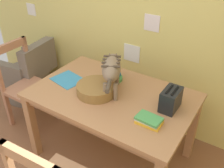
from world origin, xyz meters
TOP-DOWN VIEW (x-y plane):
  - wall_rear at (-0.00, 1.96)m, footprint 4.86×0.11m
  - dining_table at (0.01, 1.24)m, footprint 1.38×0.89m
  - cat at (-0.02, 1.28)m, footprint 0.37×0.61m
  - saucer_bowl at (-0.11, 1.44)m, footprint 0.18×0.18m
  - coffee_mug at (-0.11, 1.44)m, footprint 0.13×0.09m
  - magazine at (-0.46, 1.21)m, footprint 0.32×0.28m
  - book_stack at (0.44, 1.06)m, footprint 0.19×0.13m
  - wicker_basket at (-0.11, 1.17)m, footprint 0.34×0.34m
  - toaster at (0.50, 1.31)m, footprint 0.12×0.20m
  - wooden_chair_far at (-1.06, 1.18)m, footprint 0.42×0.42m
  - wicker_armchair at (-1.45, 1.53)m, footprint 0.64×0.65m

SIDE VIEW (x-z plane):
  - wicker_armchair at x=-1.45m, z-range -0.12..0.66m
  - wooden_chair_far at x=-1.06m, z-range -0.01..0.94m
  - dining_table at x=0.01m, z-range 0.28..1.01m
  - magazine at x=-0.46m, z-range 0.73..0.74m
  - saucer_bowl at x=-0.11m, z-range 0.73..0.76m
  - book_stack at x=0.44m, z-range 0.73..0.79m
  - wicker_basket at x=-0.11m, z-range 0.73..0.82m
  - coffee_mug at x=-0.11m, z-range 0.76..0.85m
  - toaster at x=0.50m, z-range 0.73..0.91m
  - cat at x=-0.02m, z-range 0.79..1.11m
  - wall_rear at x=0.00m, z-range 0.00..2.50m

